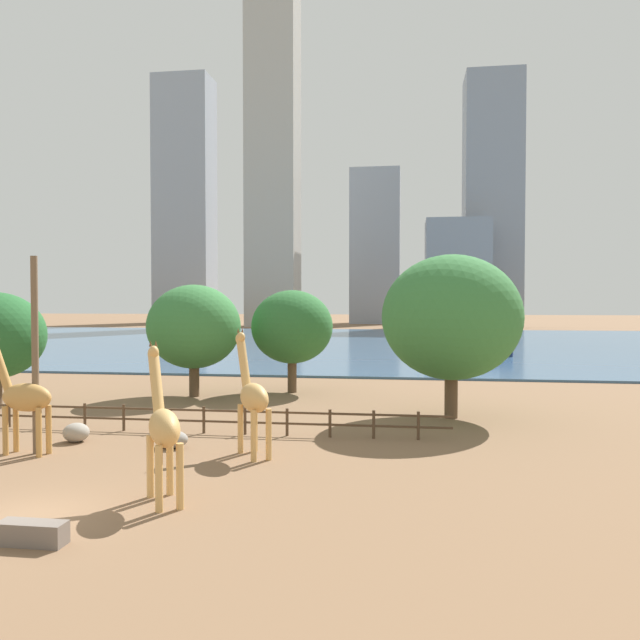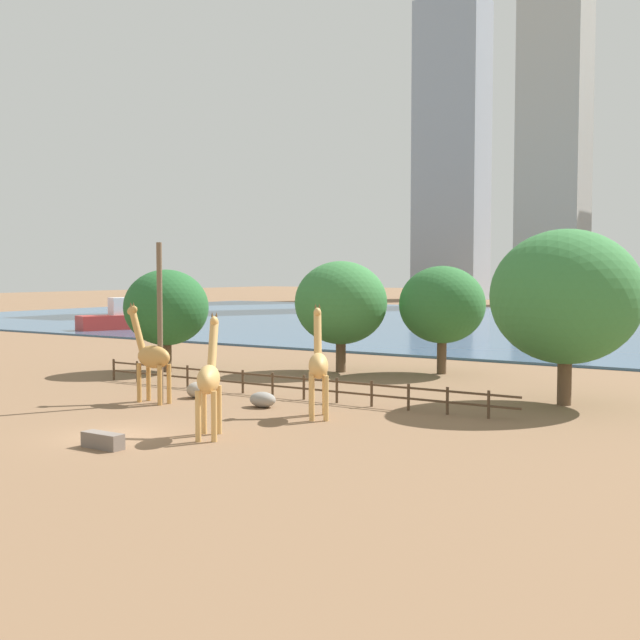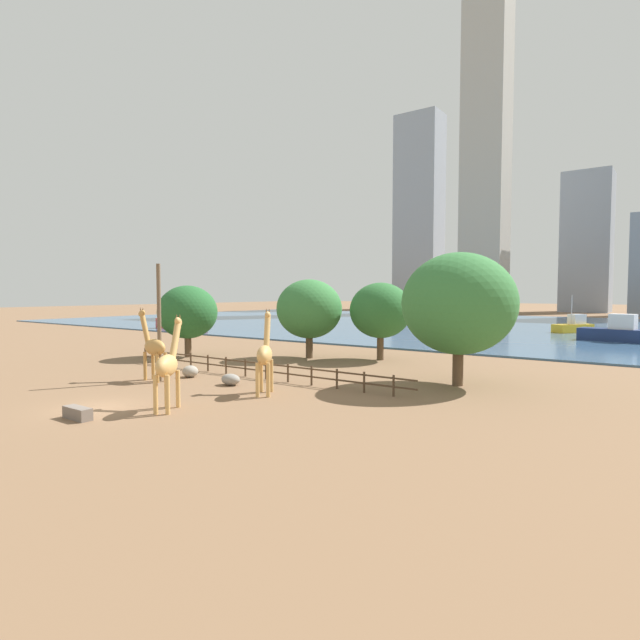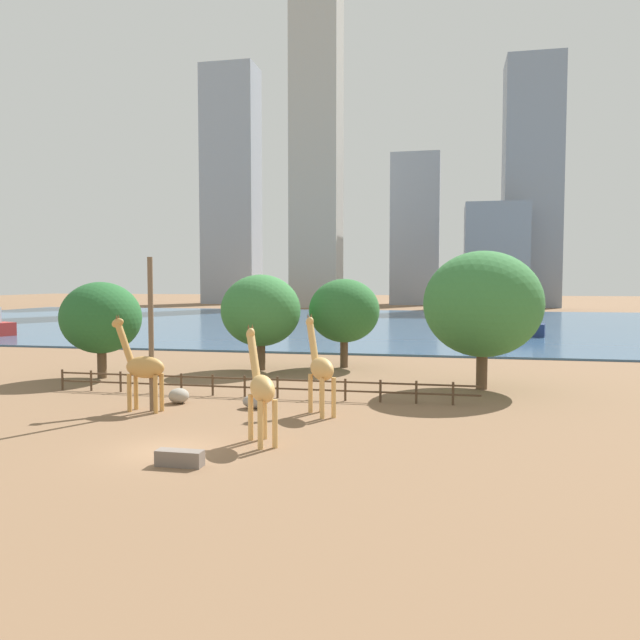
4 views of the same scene
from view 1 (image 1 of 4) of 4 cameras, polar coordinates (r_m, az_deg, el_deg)
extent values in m
plane|color=brown|center=(97.55, 1.68, -2.00)|extent=(400.00, 400.00, 0.00)
cube|color=#3D6084|center=(94.57, 1.47, -2.06)|extent=(180.00, 86.00, 0.20)
cylinder|color=tan|center=(21.43, -15.26, -12.77)|extent=(0.32, 0.32, 2.03)
cylinder|color=tan|center=(21.54, -13.56, -12.68)|extent=(0.32, 0.32, 2.03)
cylinder|color=tan|center=(19.93, -14.51, -13.87)|extent=(0.32, 0.32, 2.03)
cylinder|color=tan|center=(20.05, -12.69, -13.77)|extent=(0.32, 0.32, 2.03)
ellipsoid|color=tan|center=(20.42, -14.04, -9.55)|extent=(1.97, 2.37, 1.18)
cylinder|color=tan|center=(21.57, -14.74, -5.68)|extent=(1.07, 1.38, 2.14)
ellipsoid|color=tan|center=(22.01, -15.00, -2.96)|extent=(0.77, 0.92, 0.76)
cone|color=brown|center=(21.97, -15.24, -2.08)|extent=(0.15, 0.15, 0.21)
cone|color=brown|center=(22.00, -14.78, -2.07)|extent=(0.15, 0.15, 0.21)
cylinder|color=#C18C47|center=(29.12, -26.82, -9.03)|extent=(0.25, 0.25, 2.03)
cylinder|color=#C18C47|center=(29.60, -26.04, -8.85)|extent=(0.25, 0.25, 2.03)
cylinder|color=#C18C47|center=(28.16, -24.32, -9.36)|extent=(0.25, 0.25, 2.03)
cylinder|color=#C18C47|center=(28.66, -23.56, -9.16)|extent=(0.25, 0.25, 2.03)
ellipsoid|color=#C18C47|center=(28.65, -25.24, -6.42)|extent=(2.30, 1.06, 1.17)
cylinder|color=#C18C47|center=(29.27, -27.18, -3.74)|extent=(1.15, 0.45, 2.23)
cylinder|color=tan|center=(26.64, -7.28, -9.82)|extent=(0.33, 0.33, 2.06)
cylinder|color=tan|center=(26.85, -5.98, -9.73)|extent=(0.33, 0.33, 2.06)
cylinder|color=tan|center=(25.17, -6.09, -10.50)|extent=(0.33, 0.33, 2.06)
cylinder|color=tan|center=(25.39, -4.72, -10.39)|extent=(0.33, 0.33, 2.06)
ellipsoid|color=tan|center=(25.76, -6.04, -7.08)|extent=(2.04, 2.39, 1.19)
cylinder|color=tan|center=(26.79, -7.00, -3.96)|extent=(0.98, 1.19, 2.25)
ellipsoid|color=tan|center=(27.11, -7.30, -1.66)|extent=(0.79, 0.92, 0.72)
cone|color=brown|center=(27.06, -7.49, -0.93)|extent=(0.15, 0.15, 0.22)
cone|color=brown|center=(27.12, -7.12, -0.92)|extent=(0.15, 0.15, 0.22)
cylinder|color=brown|center=(28.48, -24.60, -2.94)|extent=(0.28, 0.28, 8.23)
ellipsoid|color=gray|center=(28.20, -13.40, -10.55)|extent=(1.43, 1.02, 0.77)
ellipsoid|color=gray|center=(30.63, -21.40, -9.55)|extent=(1.16, 1.15, 0.86)
cube|color=#72665B|center=(18.76, -24.83, -17.27)|extent=(1.80, 0.60, 0.60)
cylinder|color=#4C3826|center=(35.45, -26.54, -7.72)|extent=(0.14, 0.14, 1.30)
cylinder|color=#4C3826|center=(34.34, -23.71, -7.98)|extent=(0.14, 0.14, 1.30)
cylinder|color=#4C3826|center=(33.32, -20.70, -8.24)|extent=(0.14, 0.14, 1.30)
cylinder|color=#4C3826|center=(32.39, -17.50, -8.50)|extent=(0.14, 0.14, 1.30)
cylinder|color=#4C3826|center=(31.57, -14.13, -8.74)|extent=(0.14, 0.14, 1.30)
cylinder|color=#4C3826|center=(30.87, -10.58, -8.95)|extent=(0.14, 0.14, 1.30)
cylinder|color=#4C3826|center=(30.28, -6.87, -9.15)|extent=(0.14, 0.14, 1.30)
cylinder|color=#4C3826|center=(29.82, -3.03, -9.30)|extent=(0.14, 0.14, 1.30)
cylinder|color=#4C3826|center=(29.50, 0.92, -9.43)|extent=(0.14, 0.14, 1.30)
cylinder|color=#4C3826|center=(29.31, 4.93, -9.50)|extent=(0.14, 0.14, 1.30)
cylinder|color=#4C3826|center=(29.27, 8.98, -9.53)|extent=(0.14, 0.14, 1.30)
cube|color=#4C3826|center=(31.22, -12.84, -8.00)|extent=(26.10, 0.08, 0.10)
cube|color=#4C3826|center=(31.31, -12.84, -8.94)|extent=(26.10, 0.08, 0.10)
cylinder|color=brown|center=(34.87, 11.90, -6.75)|extent=(0.71, 0.71, 2.47)
ellipsoid|color=#387A3D|center=(34.50, 11.94, 0.25)|extent=(7.55, 7.55, 6.80)
cylinder|color=brown|center=(43.61, -2.57, -5.12)|extent=(0.63, 0.63, 2.31)
ellipsoid|color=#2D6B33|center=(43.33, -2.57, -0.62)|extent=(5.67, 5.67, 5.10)
cylinder|color=brown|center=(42.55, -11.43, -5.41)|extent=(0.67, 0.67, 2.19)
ellipsoid|color=#387A3D|center=(42.25, -11.45, -0.59)|extent=(6.20, 6.20, 5.58)
cube|color=navy|center=(73.66, 14.24, -2.51)|extent=(8.09, 4.13, 1.54)
cube|color=silver|center=(73.48, 15.00, -1.20)|extent=(3.07, 2.32, 1.85)
cube|color=gold|center=(85.29, 9.07, -2.01)|extent=(5.31, 6.45, 1.25)
cube|color=silver|center=(85.87, 9.36, -1.07)|extent=(2.49, 2.70, 1.50)
cylinder|color=silver|center=(84.89, 8.97, -0.13)|extent=(0.17, 0.17, 4.37)
cube|color=#ADA89E|center=(164.39, -4.32, 17.06)|extent=(12.47, 11.09, 99.61)
cube|color=#939EAD|center=(189.72, -12.26, 10.59)|extent=(16.27, 11.09, 71.36)
cube|color=gray|center=(156.02, 12.39, 4.12)|extent=(15.18, 15.23, 25.93)
cube|color=#939EAD|center=(179.23, 5.09, 6.62)|extent=(13.87, 12.48, 43.29)
cube|color=gray|center=(170.00, 15.46, 10.44)|extent=(14.36, 12.90, 64.50)
camera|label=2|loc=(14.89, 122.48, 0.49)|focal=45.00mm
camera|label=3|loc=(14.25, 89.47, -0.46)|focal=28.00mm
camera|label=4|loc=(6.72, -172.89, 3.53)|focal=35.00mm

